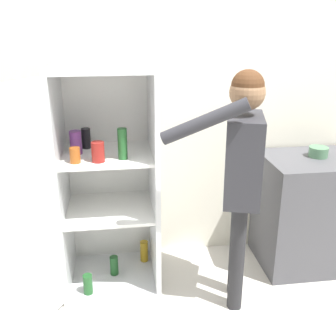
{
  "coord_description": "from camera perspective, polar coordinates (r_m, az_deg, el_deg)",
  "views": [
    {
      "loc": [
        -0.28,
        -2.07,
        1.94
      ],
      "look_at": [
        0.08,
        0.62,
        1.01
      ],
      "focal_mm": 42.0,
      "sensor_mm": 36.0,
      "label": 1
    }
  ],
  "objects": [
    {
      "name": "bowl",
      "position": [
        3.29,
        20.99,
        0.43
      ],
      "size": [
        0.15,
        0.15,
        0.08
      ],
      "color": "#517F5B",
      "rests_on": "counter"
    },
    {
      "name": "person",
      "position": [
        2.59,
        10.6,
        -1.02
      ],
      "size": [
        0.72,
        0.52,
        1.66
      ],
      "color": "#262628",
      "rests_on": "ground_plane"
    },
    {
      "name": "counter",
      "position": [
        3.43,
        19.67,
        -7.73
      ],
      "size": [
        0.76,
        0.59,
        0.93
      ],
      "color": "#4C4C51",
      "rests_on": "ground_plane"
    },
    {
      "name": "wall_back",
      "position": [
        3.13,
        -2.33,
        6.69
      ],
      "size": [
        7.0,
        0.06,
        2.55
      ],
      "color": "silver",
      "rests_on": "ground_plane"
    },
    {
      "name": "refrigerator",
      "position": [
        2.83,
        -11.27,
        -4.53
      ],
      "size": [
        1.09,
        1.23,
        1.66
      ],
      "color": "silver",
      "rests_on": "ground_plane"
    }
  ]
}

